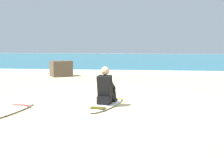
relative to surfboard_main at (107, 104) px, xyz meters
name	(u,v)px	position (x,y,z in m)	size (l,w,h in m)	color
ground_plane	(106,104)	(-0.05, 0.14, -0.04)	(80.00, 80.00, 0.00)	beige
sea	(140,59)	(-0.05, 22.76, 0.01)	(80.00, 28.00, 0.10)	teal
breaking_foam	(130,72)	(-0.05, 9.06, 0.02)	(80.00, 0.90, 0.11)	white
surfboard_main	(107,104)	(0.00, 0.00, 0.00)	(0.91, 2.33, 0.08)	white
surfer_seated	(106,89)	(-0.01, -0.11, 0.40)	(0.47, 0.75, 0.95)	black
surfboard_spare_near	(5,112)	(-2.19, -1.25, 0.00)	(0.88, 2.39, 0.08)	#EFE5C6
shoreline_rock	(61,69)	(-3.23, 6.81, 0.34)	(0.71, 0.96, 0.75)	brown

